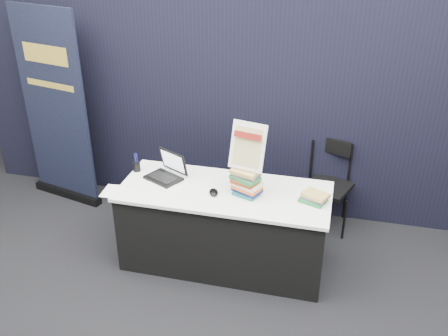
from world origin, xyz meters
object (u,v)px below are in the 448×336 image
book_stack_short (314,197)px  pullup_banner (57,119)px  stacking_chair (329,181)px  laptop (165,172)px  book_stack_tall (246,182)px  display_table (224,227)px  info_sign (248,147)px

book_stack_short → pullup_banner: pullup_banner is taller
pullup_banner → stacking_chair: size_ratio=2.35×
laptop → book_stack_tall: size_ratio=1.41×
book_stack_tall → book_stack_short: (0.56, 0.02, -0.07)m
display_table → pullup_banner: (-1.98, 0.72, 0.55)m
book_stack_tall → pullup_banner: size_ratio=0.13×
display_table → pullup_banner: 2.18m
laptop → book_stack_tall: 0.77m
display_table → info_sign: size_ratio=4.45×
pullup_banner → laptop: bearing=-10.2°
info_sign → pullup_banner: pullup_banner is taller
laptop → stacking_chair: laptop is taller
laptop → stacking_chair: bearing=54.7°
book_stack_short → stacking_chair: bearing=83.8°
display_table → info_sign: 0.82m
book_stack_tall → pullup_banner: bearing=161.0°
display_table → stacking_chair: size_ratio=2.04×
display_table → stacking_chair: stacking_chair is taller
book_stack_tall → book_stack_short: bearing=2.1°
display_table → info_sign: bearing=0.1°
pullup_banner → book_stack_short: bearing=-1.3°
display_table → pullup_banner: pullup_banner is taller
book_stack_tall → stacking_chair: book_stack_tall is taller
book_stack_short → info_sign: bearing=179.0°
laptop → pullup_banner: (-1.42, 0.62, 0.12)m
stacking_chair → info_sign: bearing=-107.4°
info_sign → stacking_chair: 1.27m
book_stack_tall → pullup_banner: (-2.18, 0.75, 0.05)m
display_table → pullup_banner: bearing=160.0°
book_stack_tall → pullup_banner: 2.30m
book_stack_short → pullup_banner: (-2.74, 0.73, 0.13)m
book_stack_short → stacking_chair: size_ratio=0.27×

